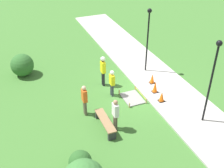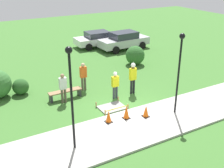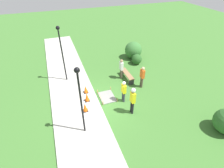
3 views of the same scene
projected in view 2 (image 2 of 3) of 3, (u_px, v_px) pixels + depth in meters
name	position (u px, v px, depth m)	size (l,w,h in m)	color
ground_plane	(127.00, 111.00, 15.03)	(60.00, 60.00, 0.00)	#3D702D
sidewalk	(145.00, 124.00, 13.74)	(28.00, 3.18, 0.10)	#ADAAA3
wet_concrete_patch	(112.00, 107.00, 15.33)	(1.46, 1.10, 0.30)	gray
traffic_cone_near_patch	(109.00, 117.00, 13.68)	(0.34, 0.34, 0.61)	black
traffic_cone_far_patch	(126.00, 112.00, 14.00)	(0.34, 0.34, 0.71)	black
traffic_cone_sidewalk_edge	(146.00, 111.00, 14.18)	(0.34, 0.34, 0.62)	black
park_bench	(65.00, 93.00, 16.28)	(1.95, 0.44, 0.52)	#2D2D33
worker_supervisor	(133.00, 75.00, 16.61)	(0.40, 0.28, 1.96)	black
worker_assistant	(115.00, 83.00, 16.08)	(0.40, 0.24, 1.66)	#383D47
bystander_in_orange_shirt	(83.00, 75.00, 17.15)	(0.40, 0.23, 1.77)	brown
bystander_in_gray_shirt	(63.00, 87.00, 15.57)	(0.40, 0.23, 1.75)	brown
lamppost_near	(180.00, 63.00, 13.64)	(0.28, 0.28, 4.19)	black
lamppost_far	(71.00, 86.00, 10.78)	(0.28, 0.28, 4.41)	black
parked_car_white	(98.00, 39.00, 26.54)	(4.29, 2.20, 1.43)	white
parked_car_silver	(124.00, 40.00, 25.69)	(4.76, 2.18, 1.61)	#BCBCC1
shrub_rounded_near	(21.00, 87.00, 16.80)	(0.97, 0.97, 0.97)	#285623
shrub_rounded_mid	(135.00, 55.00, 21.74)	(1.47, 1.47, 1.47)	#2D6028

